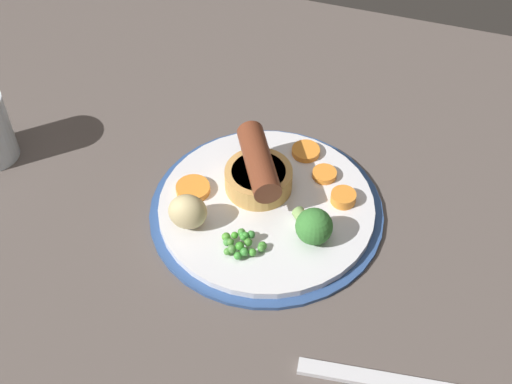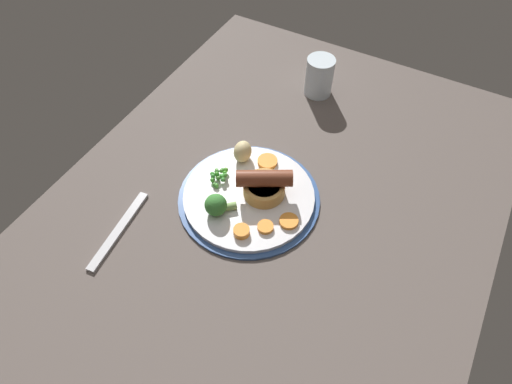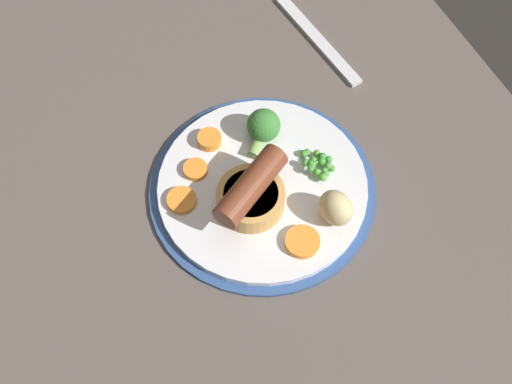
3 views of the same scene
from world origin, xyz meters
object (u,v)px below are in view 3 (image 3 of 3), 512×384
Objects in this scene: broccoli_floret_near at (263,127)px; carrot_slice_2 at (302,242)px; pea_pile at (318,163)px; carrot_slice_3 at (209,140)px; carrot_slice_5 at (182,200)px; dinner_plate at (264,192)px; carrot_slice_1 at (195,169)px; potato_chunk_1 at (336,208)px; sausage_pudding at (251,194)px; fork at (318,40)px.

broccoli_floret_near reaches higher than carrot_slice_2.
pea_pile is 1.26× the size of carrot_slice_2.
carrot_slice_3 is 8.81cm from carrot_slice_5.
carrot_slice_2 is at bearing -175.27° from dinner_plate.
pea_pile is 1.73× the size of carrot_slice_1.
potato_chunk_1 reaches higher than pea_pile.
pea_pile is (-0.14, -6.98, 1.72)cm from dinner_plate.
potato_chunk_1 is at bearing -136.66° from carrot_slice_1.
sausage_pudding reaches higher than carrot_slice_2.
pea_pile is 21.13cm from fork.
sausage_pudding is 8.35cm from carrot_slice_5.
pea_pile reaches higher than carrot_slice_1.
broccoli_floret_near reaches higher than carrot_slice_5.
pea_pile is 0.28× the size of fork.
carrot_slice_5 is (9.48, 15.01, -1.78)cm from potato_chunk_1.
carrot_slice_1 is at bearing 43.34° from potato_chunk_1.
sausage_pudding is 27.75cm from fork.
carrot_slice_2 is (-8.13, 6.30, -0.47)cm from pea_pile.
carrot_slice_5 is at bearing 42.99° from carrot_slice_2.
sausage_pudding reaches higher than broccoli_floret_near.
pea_pile is 7.98cm from broccoli_floret_near.
fork is (18.31, -17.08, -0.27)cm from dinner_plate.
sausage_pudding is at bearing 23.11° from carrot_slice_2.
dinner_plate is 8.39cm from carrot_slice_2.
pea_pile is at bearing -103.85° from broccoli_floret_near.
potato_chunk_1 is at bearing -73.99° from carrot_slice_2.
pea_pile reaches higher than carrot_slice_5.
carrot_slice_2 is at bearing 106.01° from potato_chunk_1.
carrot_slice_2 is (-1.40, 4.87, -1.73)cm from potato_chunk_1.
pea_pile is at bearing -99.49° from carrot_slice_5.
pea_pile is 14.58cm from carrot_slice_1.
dinner_plate is 5.39× the size of pea_pile.
potato_chunk_1 is at bearing 168.05° from pea_pile.
carrot_slice_5 reaches higher than dinner_plate.
potato_chunk_1 is at bearing -122.27° from carrot_slice_5.
carrot_slice_3 is 0.84× the size of carrot_slice_5.
carrot_slice_2 is at bearing -142.29° from broccoli_floret_near.
dinner_plate is at bearing -160.18° from carrot_slice_3.
carrot_slice_1 is 15.68cm from carrot_slice_2.
broccoli_floret_near is at bearing -24.81° from dinner_plate.
carrot_slice_1 is at bearing 90.75° from sausage_pudding.
carrot_slice_1 is (-1.01, 9.47, -1.58)cm from broccoli_floret_near.
carrot_slice_1 is 0.84× the size of carrot_slice_5.
sausage_pudding is at bearing 54.31° from potato_chunk_1.
dinner_plate is at bearing 88.84° from pea_pile.
carrot_slice_1 is 1.00× the size of carrot_slice_3.
carrot_slice_2 is 1.15× the size of carrot_slice_5.
carrot_slice_5 is at bearing 80.51° from pea_pile.
broccoli_floret_near is 1.22× the size of potato_chunk_1.
broccoli_floret_near is 6.73cm from carrot_slice_3.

